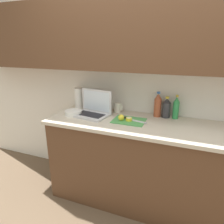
# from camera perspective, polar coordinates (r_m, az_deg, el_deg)

# --- Properties ---
(ground_plane) EXTENTS (12.00, 12.00, 0.00)m
(ground_plane) POSITION_cam_1_polar(r_m,az_deg,el_deg) (2.51, 7.41, -23.29)
(ground_plane) COLOR brown
(ground_plane) RESTS_ON ground
(wall_back) EXTENTS (5.20, 0.38, 2.60)m
(wall_back) POSITION_cam_1_polar(r_m,az_deg,el_deg) (2.14, 10.86, 15.18)
(wall_back) COLOR white
(wall_back) RESTS_ON ground_plane
(counter_unit) EXTENTS (1.95, 0.66, 0.94)m
(counter_unit) POSITION_cam_1_polar(r_m,az_deg,el_deg) (2.23, 8.42, -14.05)
(counter_unit) COLOR brown
(counter_unit) RESTS_ON ground_plane
(laptop) EXTENTS (0.42, 0.32, 0.27)m
(laptop) POSITION_cam_1_polar(r_m,az_deg,el_deg) (2.21, -5.51, 0.77)
(laptop) COLOR silver
(laptop) RESTS_ON counter_unit
(cutting_board) EXTENTS (0.33, 0.25, 0.01)m
(cutting_board) POSITION_cam_1_polar(r_m,az_deg,el_deg) (2.05, 4.86, -2.45)
(cutting_board) COLOR #4C9E51
(cutting_board) RESTS_ON counter_unit
(knife) EXTENTS (0.30, 0.09, 0.02)m
(knife) POSITION_cam_1_polar(r_m,az_deg,el_deg) (2.07, 4.73, -1.88)
(knife) COLOR silver
(knife) RESTS_ON cutting_board
(lemon_half_cut) EXTENTS (0.06, 0.06, 0.03)m
(lemon_half_cut) POSITION_cam_1_polar(r_m,az_deg,el_deg) (2.03, 4.83, -2.04)
(lemon_half_cut) COLOR yellow
(lemon_half_cut) RESTS_ON cutting_board
(lemon_whole_beside) EXTENTS (0.06, 0.06, 0.06)m
(lemon_whole_beside) POSITION_cam_1_polar(r_m,az_deg,el_deg) (2.03, 2.65, -1.56)
(lemon_whole_beside) COLOR yellow
(lemon_whole_beside) RESTS_ON cutting_board
(bottle_green_soda) EXTENTS (0.06, 0.06, 0.25)m
(bottle_green_soda) POSITION_cam_1_polar(r_m,az_deg,el_deg) (2.18, 17.82, 1.10)
(bottle_green_soda) COLOR #2D934C
(bottle_green_soda) RESTS_ON counter_unit
(bottle_oil_tall) EXTENTS (0.08, 0.08, 0.23)m
(bottle_oil_tall) POSITION_cam_1_polar(r_m,az_deg,el_deg) (2.19, 15.29, 1.09)
(bottle_oil_tall) COLOR #333338
(bottle_oil_tall) RESTS_ON counter_unit
(bottle_water_clear) EXTENTS (0.08, 0.08, 0.27)m
(bottle_water_clear) POSITION_cam_1_polar(r_m,az_deg,el_deg) (2.20, 12.92, 1.88)
(bottle_water_clear) COLOR #A34C2D
(bottle_water_clear) RESTS_ON counter_unit
(measuring_cup) EXTENTS (0.10, 0.08, 0.11)m
(measuring_cup) POSITION_cam_1_polar(r_m,az_deg,el_deg) (2.29, 1.53, 1.27)
(measuring_cup) COLOR silver
(measuring_cup) RESTS_ON counter_unit
(bowl_white) EXTENTS (0.19, 0.19, 0.05)m
(bowl_white) POSITION_cam_1_polar(r_m,az_deg,el_deg) (2.26, -10.99, -0.19)
(bowl_white) COLOR white
(bowl_white) RESTS_ON counter_unit
(paper_towel_roll) EXTENTS (0.11, 0.11, 0.25)m
(paper_towel_roll) POSITION_cam_1_polar(r_m,az_deg,el_deg) (2.50, -9.31, 4.03)
(paper_towel_roll) COLOR white
(paper_towel_roll) RESTS_ON counter_unit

